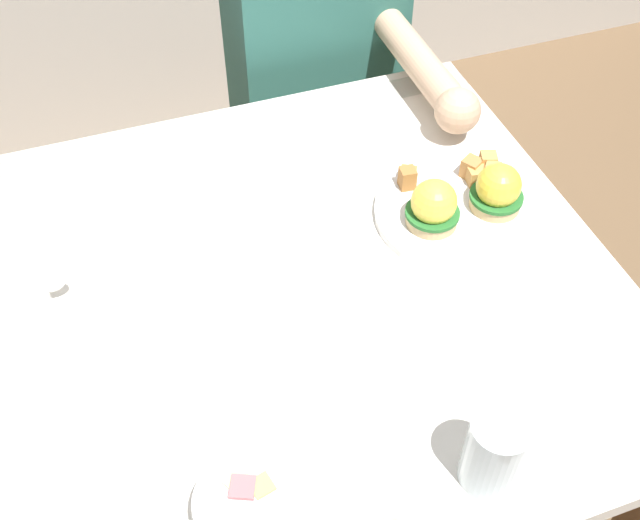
{
  "coord_description": "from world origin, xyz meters",
  "views": [
    {
      "loc": [
        -0.08,
        -0.71,
        1.6
      ],
      "look_at": [
        0.17,
        0.0,
        0.78
      ],
      "focal_mm": 43.61,
      "sensor_mm": 36.0,
      "label": 1
    }
  ],
  "objects_px": {
    "fruit_bowl": "(248,508)",
    "coffee_mug": "(16,285)",
    "dining_table": "(216,352)",
    "eggs_benedict_plate": "(463,203)",
    "diner_person": "(320,80)",
    "fork": "(158,258)",
    "water_glass_near": "(493,455)"
  },
  "relations": [
    {
      "from": "fruit_bowl",
      "to": "diner_person",
      "type": "height_order",
      "value": "diner_person"
    },
    {
      "from": "dining_table",
      "to": "fruit_bowl",
      "type": "bearing_deg",
      "value": -95.71
    },
    {
      "from": "coffee_mug",
      "to": "water_glass_near",
      "type": "distance_m",
      "value": 0.67
    },
    {
      "from": "fork",
      "to": "fruit_bowl",
      "type": "bearing_deg",
      "value": -87.8
    },
    {
      "from": "coffee_mug",
      "to": "diner_person",
      "type": "bearing_deg",
      "value": 39.28
    },
    {
      "from": "coffee_mug",
      "to": "diner_person",
      "type": "height_order",
      "value": "diner_person"
    },
    {
      "from": "diner_person",
      "to": "fruit_bowl",
      "type": "bearing_deg",
      "value": -114.17
    },
    {
      "from": "dining_table",
      "to": "eggs_benedict_plate",
      "type": "bearing_deg",
      "value": 6.76
    },
    {
      "from": "dining_table",
      "to": "eggs_benedict_plate",
      "type": "distance_m",
      "value": 0.45
    },
    {
      "from": "eggs_benedict_plate",
      "to": "diner_person",
      "type": "distance_m",
      "value": 0.56
    },
    {
      "from": "eggs_benedict_plate",
      "to": "coffee_mug",
      "type": "relative_size",
      "value": 2.42
    },
    {
      "from": "eggs_benedict_plate",
      "to": "diner_person",
      "type": "relative_size",
      "value": 0.24
    },
    {
      "from": "dining_table",
      "to": "fork",
      "type": "relative_size",
      "value": 7.69
    },
    {
      "from": "coffee_mug",
      "to": "fork",
      "type": "distance_m",
      "value": 0.2
    },
    {
      "from": "eggs_benedict_plate",
      "to": "fork",
      "type": "distance_m",
      "value": 0.48
    },
    {
      "from": "eggs_benedict_plate",
      "to": "water_glass_near",
      "type": "distance_m",
      "value": 0.45
    },
    {
      "from": "coffee_mug",
      "to": "fork",
      "type": "bearing_deg",
      "value": 9.01
    },
    {
      "from": "fork",
      "to": "water_glass_near",
      "type": "height_order",
      "value": "water_glass_near"
    },
    {
      "from": "fruit_bowl",
      "to": "fork",
      "type": "relative_size",
      "value": 0.77
    },
    {
      "from": "eggs_benedict_plate",
      "to": "fruit_bowl",
      "type": "relative_size",
      "value": 2.25
    },
    {
      "from": "dining_table",
      "to": "diner_person",
      "type": "xyz_separation_m",
      "value": [
        0.38,
        0.6,
        0.02
      ]
    },
    {
      "from": "water_glass_near",
      "to": "diner_person",
      "type": "bearing_deg",
      "value": 82.29
    },
    {
      "from": "eggs_benedict_plate",
      "to": "fork",
      "type": "xyz_separation_m",
      "value": [
        -0.47,
        0.07,
        -0.02
      ]
    },
    {
      "from": "coffee_mug",
      "to": "fork",
      "type": "xyz_separation_m",
      "value": [
        0.2,
        0.03,
        -0.05
      ]
    },
    {
      "from": "dining_table",
      "to": "water_glass_near",
      "type": "xyz_separation_m",
      "value": [
        0.25,
        -0.36,
        0.15
      ]
    },
    {
      "from": "coffee_mug",
      "to": "dining_table",
      "type": "bearing_deg",
      "value": -19.58
    },
    {
      "from": "fruit_bowl",
      "to": "coffee_mug",
      "type": "height_order",
      "value": "coffee_mug"
    },
    {
      "from": "fork",
      "to": "dining_table",
      "type": "bearing_deg",
      "value": -67.52
    },
    {
      "from": "eggs_benedict_plate",
      "to": "coffee_mug",
      "type": "distance_m",
      "value": 0.67
    },
    {
      "from": "dining_table",
      "to": "fork",
      "type": "distance_m",
      "value": 0.17
    },
    {
      "from": "water_glass_near",
      "to": "eggs_benedict_plate",
      "type": "bearing_deg",
      "value": 67.49
    },
    {
      "from": "dining_table",
      "to": "fork",
      "type": "xyz_separation_m",
      "value": [
        -0.05,
        0.12,
        0.11
      ]
    }
  ]
}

